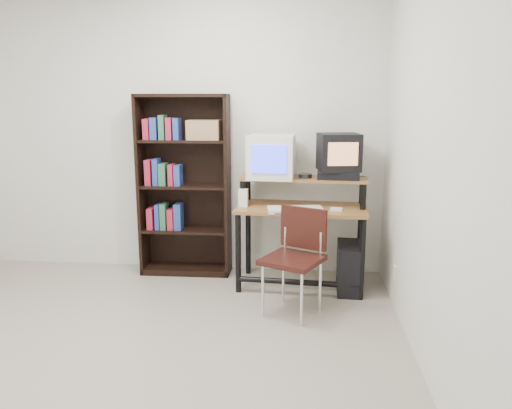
# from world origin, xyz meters

# --- Properties ---
(floor) EXTENTS (4.00, 4.00, 0.01)m
(floor) POSITION_xyz_m (0.00, 0.00, -0.01)
(floor) COLOR #ABA18D
(floor) RESTS_ON ground
(back_wall) EXTENTS (4.00, 0.01, 2.60)m
(back_wall) POSITION_xyz_m (0.00, 2.00, 1.30)
(back_wall) COLOR white
(back_wall) RESTS_ON floor
(right_wall) EXTENTS (0.01, 4.00, 2.60)m
(right_wall) POSITION_xyz_m (2.00, 0.00, 1.30)
(right_wall) COLOR white
(right_wall) RESTS_ON floor
(computer_desk) EXTENTS (1.17, 0.64, 0.98)m
(computer_desk) POSITION_xyz_m (1.23, 1.60, 0.68)
(computer_desk) COLOR #966331
(computer_desk) RESTS_ON floor
(crt_monitor) EXTENTS (0.43, 0.44, 0.39)m
(crt_monitor) POSITION_xyz_m (0.95, 1.70, 1.16)
(crt_monitor) COLOR white
(crt_monitor) RESTS_ON computer_desk
(vcr) EXTENTS (0.37, 0.28, 0.08)m
(vcr) POSITION_xyz_m (1.55, 1.65, 1.01)
(vcr) COLOR black
(vcr) RESTS_ON computer_desk
(crt_tv) EXTENTS (0.39, 0.39, 0.32)m
(crt_tv) POSITION_xyz_m (1.55, 1.67, 1.21)
(crt_tv) COLOR black
(crt_tv) RESTS_ON vcr
(cd_spindle) EXTENTS (0.12, 0.12, 0.05)m
(cd_spindle) POSITION_xyz_m (1.26, 1.65, 0.99)
(cd_spindle) COLOR #26262B
(cd_spindle) RESTS_ON computer_desk
(keyboard) EXTENTS (0.50, 0.28, 0.03)m
(keyboard) POSITION_xyz_m (1.18, 1.44, 0.74)
(keyboard) COLOR white
(keyboard) RESTS_ON computer_desk
(mousepad) EXTENTS (0.24, 0.20, 0.01)m
(mousepad) POSITION_xyz_m (1.53, 1.44, 0.72)
(mousepad) COLOR black
(mousepad) RESTS_ON computer_desk
(mouse) EXTENTS (0.11, 0.08, 0.03)m
(mouse) POSITION_xyz_m (1.53, 1.45, 0.74)
(mouse) COLOR white
(mouse) RESTS_ON mousepad
(desk_speaker) EXTENTS (0.08, 0.08, 0.17)m
(desk_speaker) POSITION_xyz_m (0.72, 1.55, 0.80)
(desk_speaker) COLOR white
(desk_speaker) RESTS_ON computer_desk
(pc_tower) EXTENTS (0.22, 0.46, 0.42)m
(pc_tower) POSITION_xyz_m (1.66, 1.51, 0.21)
(pc_tower) COLOR black
(pc_tower) RESTS_ON floor
(school_chair) EXTENTS (0.55, 0.55, 0.83)m
(school_chair) POSITION_xyz_m (1.20, 1.02, 0.51)
(school_chair) COLOR black
(school_chair) RESTS_ON floor
(bookshelf) EXTENTS (0.86, 0.30, 1.71)m
(bookshelf) POSITION_xyz_m (0.12, 1.86, 0.88)
(bookshelf) COLOR black
(bookshelf) RESTS_ON floor
(wall_outlet) EXTENTS (0.02, 0.08, 0.12)m
(wall_outlet) POSITION_xyz_m (1.99, 1.15, 0.30)
(wall_outlet) COLOR beige
(wall_outlet) RESTS_ON right_wall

